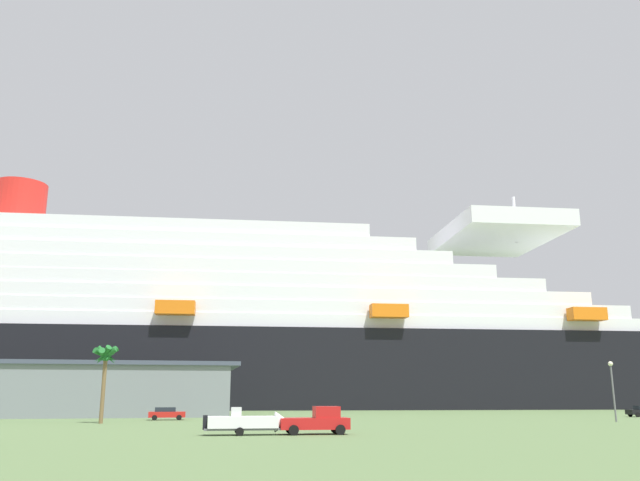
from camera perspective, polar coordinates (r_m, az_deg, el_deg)
The scene contains 7 objects.
ground_plane at distance 102.79m, azimuth -4.80°, elevation -15.15°, with size 600.00×600.00×0.00m, color #567042.
cruise_ship at distance 153.27m, azimuth -12.03°, elevation -8.02°, with size 301.96×40.44×57.77m.
pickup_truck at distance 54.29m, azimuth -0.25°, elevation -15.63°, with size 5.65×2.39×2.20m.
small_boat_on_trailer at distance 53.66m, azimuth -6.12°, elevation -15.67°, with size 7.73×2.06×2.15m.
palm_tree at distance 78.84m, azimuth -18.39°, elevation -9.92°, with size 3.04×2.98×8.65m.
street_lamp at distance 86.48m, azimuth 24.36°, elevation -11.26°, with size 0.56×0.56×7.04m.
parked_car_red_hatchback at distance 87.34m, azimuth -13.39°, elevation -14.60°, with size 4.73×2.49×1.58m.
Camera 1 is at (-6.70, -72.53, 3.09)m, focal length 36.30 mm.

